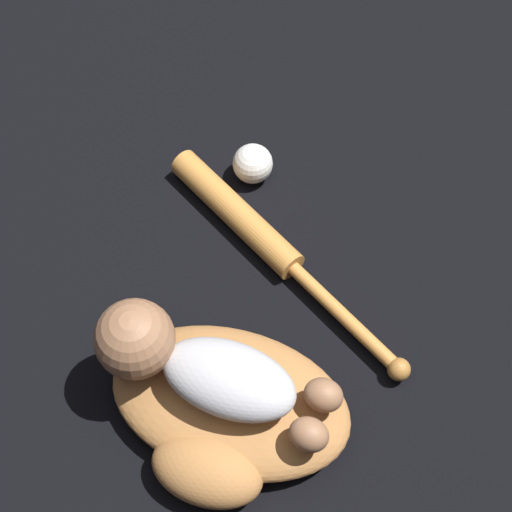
# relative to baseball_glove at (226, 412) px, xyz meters

# --- Properties ---
(ground_plane) EXTENTS (6.00, 6.00, 0.00)m
(ground_plane) POSITION_rel_baseball_glove_xyz_m (0.02, -0.06, -0.04)
(ground_plane) COLOR black
(baseball_glove) EXTENTS (0.41, 0.34, 0.08)m
(baseball_glove) POSITION_rel_baseball_glove_xyz_m (0.00, 0.00, 0.00)
(baseball_glove) COLOR #A8703D
(baseball_glove) RESTS_ON ground
(baby_figure) EXTENTS (0.35, 0.21, 0.11)m
(baby_figure) POSITION_rel_baseball_glove_xyz_m (0.04, -0.04, 0.08)
(baby_figure) COLOR #B2B2B7
(baby_figure) RESTS_ON baseball_glove
(baseball_bat) EXTENTS (0.38, 0.43, 0.05)m
(baseball_bat) POSITION_rel_baseball_glove_xyz_m (-0.04, -0.32, -0.01)
(baseball_bat) COLOR #C6843D
(baseball_bat) RESTS_ON ground
(baseball) EXTENTS (0.07, 0.07, 0.07)m
(baseball) POSITION_rel_baseball_glove_xyz_m (-0.04, -0.45, -0.00)
(baseball) COLOR white
(baseball) RESTS_ON ground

